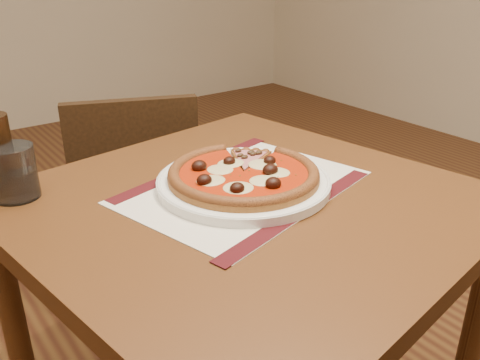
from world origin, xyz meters
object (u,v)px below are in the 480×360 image
object	(u,v)px
table	(246,244)
plate	(244,182)
water_glass	(14,172)
pizza	(244,173)
chair_far	(137,196)

from	to	relation	value
table	plate	size ratio (longest dim) A/B	2.66
table	water_glass	distance (m)	0.46
plate	pizza	bearing A→B (deg)	-134.13
chair_far	water_glass	world-z (taller)	water_glass
chair_far	pizza	world-z (taller)	pizza
chair_far	water_glass	bearing A→B (deg)	66.74
plate	table	bearing A→B (deg)	-120.62
plate	pizza	world-z (taller)	pizza
plate	water_glass	distance (m)	0.43
pizza	water_glass	world-z (taller)	water_glass
table	chair_far	distance (m)	0.73
plate	pizza	xyz separation A→B (m)	(-0.00, -0.00, 0.02)
pizza	water_glass	xyz separation A→B (m)	(-0.37, 0.22, 0.02)
pizza	water_glass	size ratio (longest dim) A/B	2.92
pizza	plate	bearing A→B (deg)	45.87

